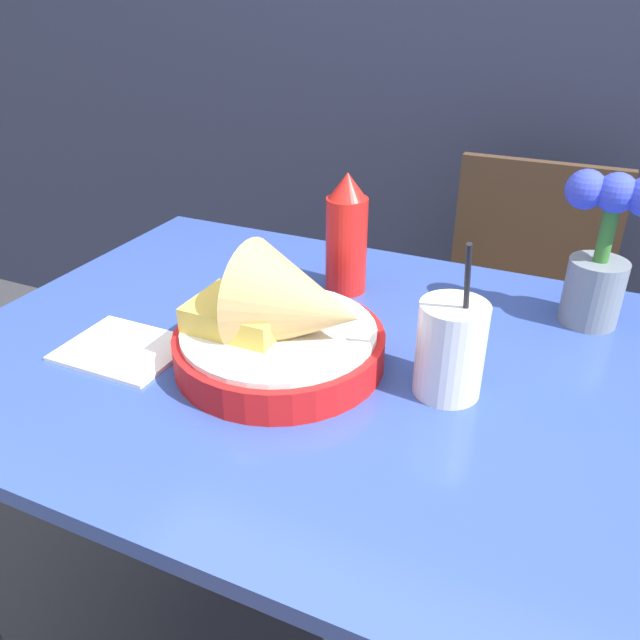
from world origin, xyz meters
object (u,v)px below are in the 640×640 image
at_px(food_basket, 287,327).
at_px(drink_cup, 450,352).
at_px(chair_far_window, 519,306).
at_px(ketchup_bottle, 347,236).
at_px(flower_vase, 603,251).

bearing_deg(food_basket, drink_cup, 7.41).
height_order(chair_far_window, drink_cup, drink_cup).
relative_size(chair_far_window, ketchup_bottle, 4.16).
relative_size(chair_far_window, food_basket, 2.92).
xyz_separation_m(ketchup_bottle, flower_vase, (0.39, 0.05, 0.02)).
xyz_separation_m(food_basket, ketchup_bottle, (-0.02, 0.26, 0.04)).
relative_size(food_basket, drink_cup, 1.32).
relative_size(drink_cup, flower_vase, 0.93).
relative_size(chair_far_window, flower_vase, 3.60).
xyz_separation_m(ketchup_bottle, drink_cup, (0.24, -0.23, -0.04)).
bearing_deg(food_basket, flower_vase, 39.33).
bearing_deg(chair_far_window, drink_cup, -90.61).
height_order(chair_far_window, food_basket, food_basket).
distance_m(ketchup_bottle, drink_cup, 0.33).
bearing_deg(flower_vase, ketchup_bottle, -172.58).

